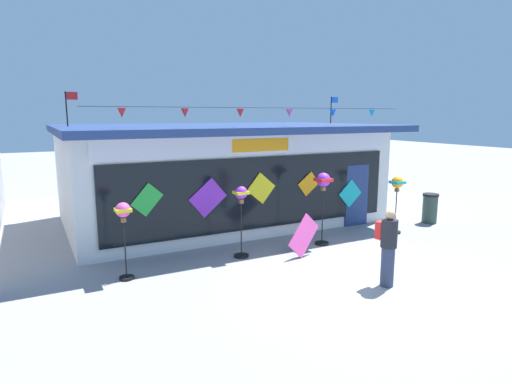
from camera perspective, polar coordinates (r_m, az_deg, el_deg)
ground_plane at (r=10.34m, az=12.50°, el=-10.53°), size 80.00×80.00×0.00m
kite_shop_building at (r=15.04m, az=-4.74°, el=2.65°), size 10.37×6.90×4.29m
wind_spinner_far_left at (r=9.86m, az=-17.01°, el=-3.51°), size 0.34×0.34×1.74m
wind_spinner_left at (r=10.92m, az=-1.98°, el=-1.56°), size 0.38×0.38×1.85m
wind_spinner_center_left at (r=12.11m, az=8.82°, el=0.58°), size 0.40×0.40×2.04m
wind_spinner_center_right at (r=13.84m, az=18.03°, el=0.36°), size 0.37×0.37×1.77m
person_near_camera at (r=9.61m, az=16.93°, el=-6.76°), size 0.34×0.46×1.68m
trash_bin at (r=15.73m, az=21.88°, el=-1.98°), size 0.52×0.52×1.00m
display_kite_on_ground at (r=11.26m, az=6.30°, el=-5.71°), size 1.09×0.29×1.09m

